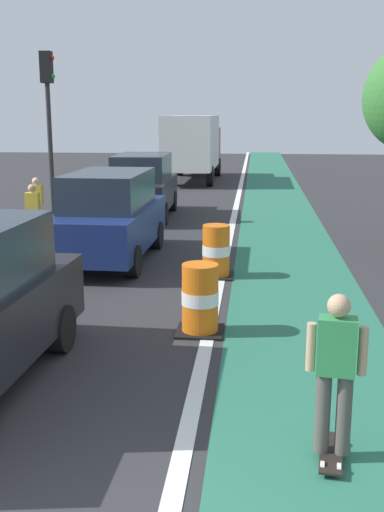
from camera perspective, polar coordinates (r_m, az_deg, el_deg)
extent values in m
cube|color=#286B51|center=(15.99, 8.65, 0.78)|extent=(2.50, 80.00, 0.01)
cube|color=silver|center=(15.98, 3.27, 0.91)|extent=(0.20, 80.00, 0.01)
cube|color=black|center=(6.57, 12.60, -17.14)|extent=(0.32, 0.82, 0.02)
cylinder|color=silver|center=(6.35, 13.30, -18.43)|extent=(0.05, 0.11, 0.11)
cylinder|color=silver|center=(6.35, 11.83, -18.36)|extent=(0.05, 0.11, 0.11)
cylinder|color=silver|center=(6.80, 13.30, -16.17)|extent=(0.05, 0.11, 0.11)
cylinder|color=silver|center=(6.80, 11.95, -16.11)|extent=(0.05, 0.11, 0.11)
cylinder|color=#514C47|center=(6.37, 13.71, -13.89)|extent=(0.15, 0.15, 0.82)
cylinder|color=#514C47|center=(6.37, 11.86, -13.80)|extent=(0.15, 0.15, 0.82)
cube|color=#338C4C|center=(6.09, 13.11, -8.03)|extent=(0.38, 0.26, 0.56)
cylinder|color=tan|center=(6.11, 15.37, -8.38)|extent=(0.09, 0.09, 0.48)
cylinder|color=tan|center=(6.10, 10.83, -8.16)|extent=(0.09, 0.09, 0.48)
sphere|color=tan|center=(5.96, 13.31, -4.44)|extent=(0.22, 0.22, 0.22)
cylinder|color=black|center=(9.10, -12.03, -6.51)|extent=(0.30, 0.69, 0.68)
cube|color=navy|center=(14.40, -7.52, 2.67)|extent=(1.91, 4.63, 0.90)
cube|color=#232D38|center=(14.28, -7.63, 6.03)|extent=(1.66, 2.88, 0.80)
cylinder|color=black|center=(16.05, -9.09, 2.03)|extent=(0.29, 0.68, 0.68)
cylinder|color=black|center=(15.69, -3.31, 1.93)|extent=(0.29, 0.68, 0.68)
cylinder|color=black|center=(13.39, -12.35, -0.27)|extent=(0.29, 0.68, 0.68)
cylinder|color=black|center=(12.95, -5.47, -0.47)|extent=(0.29, 0.68, 0.68)
cube|color=black|center=(20.51, -4.53, 5.77)|extent=(1.98, 4.65, 0.90)
cube|color=#232D38|center=(20.42, -4.57, 8.14)|extent=(1.70, 2.90, 0.80)
cylinder|color=black|center=(22.10, -6.08, 5.08)|extent=(0.30, 0.69, 0.68)
cylinder|color=black|center=(21.87, -1.83, 5.06)|extent=(0.30, 0.69, 0.68)
cylinder|color=black|center=(19.33, -7.54, 3.92)|extent=(0.30, 0.69, 0.68)
cylinder|color=black|center=(19.07, -2.70, 3.89)|extent=(0.30, 0.69, 0.68)
cylinder|color=orange|center=(9.68, 0.74, -5.61)|extent=(0.56, 0.56, 0.42)
cylinder|color=white|center=(9.58, 0.75, -3.82)|extent=(0.57, 0.57, 0.21)
cylinder|color=orange|center=(9.49, 0.75, -2.00)|extent=(0.56, 0.56, 0.42)
cube|color=black|center=(9.75, 0.74, -6.89)|extent=(0.73, 0.73, 0.04)
cylinder|color=orange|center=(12.96, 2.20, -0.82)|extent=(0.56, 0.56, 0.42)
cylinder|color=white|center=(12.89, 2.21, 0.54)|extent=(0.57, 0.57, 0.21)
cylinder|color=orange|center=(12.82, 2.23, 1.92)|extent=(0.56, 0.56, 0.42)
cube|color=black|center=(13.01, 2.19, -1.80)|extent=(0.73, 0.73, 0.04)
cube|color=silver|center=(30.68, -0.06, 10.40)|extent=(2.36, 5.62, 2.50)
cube|color=#B21E19|center=(34.53, 0.66, 9.93)|extent=(2.22, 1.92, 2.10)
cylinder|color=black|center=(34.52, -1.09, 8.18)|extent=(0.31, 0.96, 0.96)
cylinder|color=black|center=(34.31, 2.35, 8.14)|extent=(0.31, 0.96, 0.96)
cylinder|color=black|center=(29.54, -2.37, 7.37)|extent=(0.31, 0.96, 0.96)
cylinder|color=black|center=(29.30, 1.65, 7.33)|extent=(0.31, 0.96, 0.96)
cylinder|color=#2D2D2D|center=(19.52, -12.80, 9.00)|extent=(0.14, 0.14, 4.20)
cube|color=black|center=(19.53, -13.19, 16.48)|extent=(0.32, 0.32, 0.90)
sphere|color=red|center=(19.50, -12.73, 17.27)|extent=(0.16, 0.16, 0.16)
sphere|color=green|center=(19.46, -12.66, 15.75)|extent=(0.16, 0.16, 0.16)
cylinder|color=#33333D|center=(16.23, -14.24, 2.24)|extent=(0.20, 0.20, 0.86)
cube|color=gold|center=(16.12, -14.38, 4.69)|extent=(0.34, 0.20, 0.54)
sphere|color=tan|center=(16.07, -14.45, 6.03)|extent=(0.20, 0.20, 0.20)
cylinder|color=#33333D|center=(17.89, -13.93, 3.22)|extent=(0.20, 0.20, 0.86)
cube|color=gold|center=(17.79, -14.05, 5.44)|extent=(0.34, 0.20, 0.54)
sphere|color=beige|center=(17.74, -14.12, 6.66)|extent=(0.20, 0.20, 0.20)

